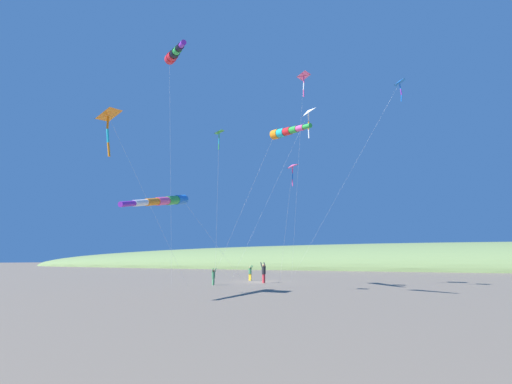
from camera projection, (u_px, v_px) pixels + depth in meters
The scene contains 14 objects.
ground_plane at pixel (259, 282), 39.15m from camera, with size 600.00×600.00×0.00m, color #756654.
dune_ridge_grassy at pixel (375, 270), 86.86m from camera, with size 28.00×240.00×11.51m, color #6B844C.
person_adult_flyer at pixel (264, 272), 37.39m from camera, with size 0.68×0.70×1.95m.
person_child_green_jacket at pixel (250, 272), 41.64m from camera, with size 0.38×0.49×1.62m.
person_child_grey_jacket at pixel (213, 276), 34.12m from camera, with size 0.50×0.53×1.46m.
kite_delta_purple_drifting at pixel (303, 77), 32.56m from camera, with size 10.40×6.20×17.56m.
kite_delta_small_distant at pixel (219, 133), 27.86m from camera, with size 5.67×4.14×11.36m.
kite_delta_white_trailing at pixel (108, 115), 25.33m from camera, with size 10.64×2.37×11.97m.
kite_delta_long_streamer_left at pixel (308, 113), 35.65m from camera, with size 2.72×10.25×15.98m.
kite_windsock_striped_overhead at pixel (286, 132), 25.86m from camera, with size 9.95×14.05×11.01m.
kite_windsock_yellow_midlevel at pixel (165, 201), 25.28m from camera, with size 19.70×3.99×6.79m.
kite_windsock_green_low_center at pixel (174, 54), 32.13m from camera, with size 5.92×5.33×19.88m.
kite_delta_orange_high_right at pixel (399, 84), 32.55m from camera, with size 4.91×12.64×17.05m.
kite_delta_long_streamer_right at pixel (292, 167), 32.55m from camera, with size 6.83×4.81×10.14m.
Camera 1 is at (35.49, 18.70, 2.18)m, focal length 27.40 mm.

